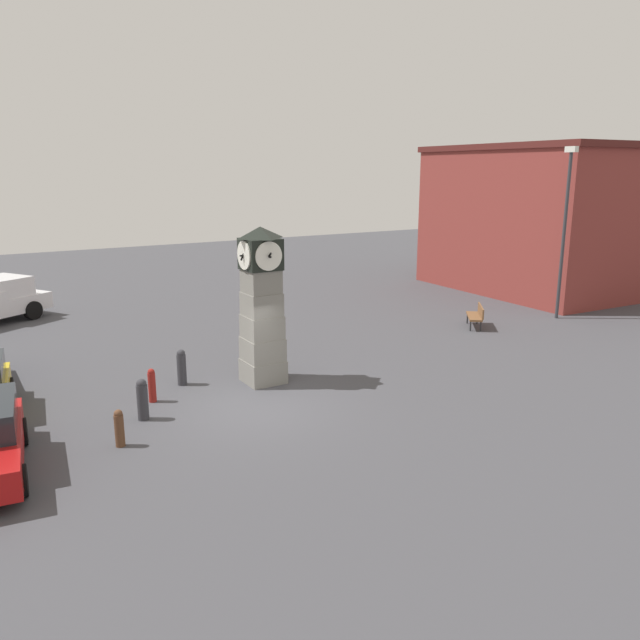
{
  "coord_description": "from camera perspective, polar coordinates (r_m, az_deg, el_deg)",
  "views": [
    {
      "loc": [
        14.38,
        -6.76,
        6.27
      ],
      "look_at": [
        -0.75,
        2.44,
        1.99
      ],
      "focal_mm": 35.0,
      "sensor_mm": 36.0,
      "label": 1
    }
  ],
  "objects": [
    {
      "name": "ground_plane",
      "position": [
        17.08,
        -5.76,
        -8.02
      ],
      "size": [
        76.72,
        76.72,
        0.0
      ],
      "primitive_type": "plane",
      "color": "#424247"
    },
    {
      "name": "bollard_near_tower",
      "position": [
        15.35,
        -17.88,
        -9.36
      ],
      "size": [
        0.22,
        0.22,
        0.91
      ],
      "color": "brown",
      "rests_on": "ground_plane"
    },
    {
      "name": "bollard_end_row",
      "position": [
        19.05,
        -12.55,
        -4.21
      ],
      "size": [
        0.27,
        0.27,
        1.1
      ],
      "color": "#333338",
      "rests_on": "ground_plane"
    },
    {
      "name": "warehouse_blue_far",
      "position": [
        35.08,
        19.05,
        8.75
      ],
      "size": [
        11.25,
        7.86,
        7.51
      ],
      "color": "maroon",
      "rests_on": "ground_plane"
    },
    {
      "name": "clock_tower",
      "position": [
        18.5,
        -5.35,
        1.11
      ],
      "size": [
        1.39,
        1.36,
        4.69
      ],
      "color": "gray",
      "rests_on": "ground_plane"
    },
    {
      "name": "bollard_mid_row",
      "position": [
        16.71,
        -15.93,
        -6.96
      ],
      "size": [
        0.28,
        0.28,
        1.1
      ],
      "color": "#333338",
      "rests_on": "ground_plane"
    },
    {
      "name": "street_lamp_near_road",
      "position": [
        28.35,
        21.49,
        8.28
      ],
      "size": [
        0.5,
        0.24,
        7.2
      ],
      "color": "#333338",
      "rests_on": "ground_plane"
    },
    {
      "name": "bench",
      "position": [
        26.15,
        14.12,
        0.47
      ],
      "size": [
        1.58,
        1.42,
        0.9
      ],
      "color": "brown",
      "rests_on": "ground_plane"
    },
    {
      "name": "bollard_far_row",
      "position": [
        17.9,
        -15.12,
        -5.76
      ],
      "size": [
        0.21,
        0.21,
        0.96
      ],
      "color": "maroon",
      "rests_on": "ground_plane"
    }
  ]
}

